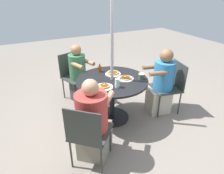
{
  "coord_description": "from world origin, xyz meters",
  "views": [
    {
      "loc": [
        -2.54,
        1.27,
        2.05
      ],
      "look_at": [
        0.0,
        0.0,
        0.59
      ],
      "focal_mm": 32.0,
      "sensor_mm": 36.0,
      "label": 1
    }
  ],
  "objects": [
    {
      "name": "patio_chair_north",
      "position": [
        1.0,
        0.35,
        0.51
      ],
      "size": [
        0.58,
        0.58,
        0.89
      ],
      "rotation": [
        0.0,
        0.0,
        -4.38
      ],
      "color": "#333833",
      "rests_on": "ground"
    },
    {
      "name": "ground_plane",
      "position": [
        0.0,
        0.0,
        0.0
      ],
      "size": [
        12.0,
        12.0,
        0.0
      ],
      "primitive_type": "plane",
      "color": "gray"
    },
    {
      "name": "umbrella_pole",
      "position": [
        0.0,
        0.0,
        1.18
      ],
      "size": [
        0.05,
        0.05,
        2.36
      ],
      "primitive_type": "cylinder",
      "color": "#ADADB2",
      "rests_on": "ground"
    },
    {
      "name": "diner_south",
      "position": [
        -0.19,
        -0.86,
        0.52
      ],
      "size": [
        0.43,
        0.54,
        1.15
      ],
      "rotation": [
        0.0,
        0.0,
        -0.22
      ],
      "color": "beige",
      "rests_on": "ground"
    },
    {
      "name": "patio_chair_south",
      "position": [
        -0.23,
        -1.03,
        0.51
      ],
      "size": [
        0.54,
        0.54,
        0.89
      ],
      "rotation": [
        0.0,
        0.0,
        -0.22
      ],
      "color": "#333833",
      "rests_on": "ground"
    },
    {
      "name": "drinking_glass_a",
      "position": [
        -0.27,
        0.05,
        0.79
      ],
      "size": [
        0.07,
        0.07,
        0.14
      ],
      "primitive_type": "cylinder",
      "color": "silver",
      "rests_on": "patio_table"
    },
    {
      "name": "pancake_plate_b",
      "position": [
        0.17,
        -0.1,
        0.74
      ],
      "size": [
        0.25,
        0.25,
        0.05
      ],
      "color": "white",
      "rests_on": "patio_table"
    },
    {
      "name": "patio_table",
      "position": [
        0.0,
        0.0,
        0.6
      ],
      "size": [
        1.14,
        1.14,
        0.72
      ],
      "color": "black",
      "rests_on": "ground"
    },
    {
      "name": "pancake_plate_a",
      "position": [
        -0.09,
        -0.19,
        0.74
      ],
      "size": [
        0.25,
        0.25,
        0.05
      ],
      "color": "white",
      "rests_on": "patio_table"
    },
    {
      "name": "diner_north",
      "position": [
        0.83,
        0.29,
        0.51
      ],
      "size": [
        0.52,
        0.44,
        1.11
      ],
      "rotation": [
        0.0,
        0.0,
        -4.38
      ],
      "color": "#3D3D42",
      "rests_on": "ground"
    },
    {
      "name": "coffee_cup",
      "position": [
        -0.2,
        -0.42,
        0.77
      ],
      "size": [
        0.09,
        0.09,
        0.09
      ],
      "color": "#33513D",
      "rests_on": "patio_table"
    },
    {
      "name": "syrup_bottle",
      "position": [
        0.37,
        0.05,
        0.78
      ],
      "size": [
        0.08,
        0.06,
        0.14
      ],
      "color": "brown",
      "rests_on": "patio_table"
    },
    {
      "name": "pancake_plate_c",
      "position": [
        -0.2,
        0.23,
        0.74
      ],
      "size": [
        0.25,
        0.25,
        0.05
      ],
      "color": "white",
      "rests_on": "patio_table"
    },
    {
      "name": "patio_chair_east",
      "position": [
        -0.78,
        0.71,
        0.51
      ],
      "size": [
        0.64,
        0.64,
        0.89
      ],
      "rotation": [
        0.0,
        0.0,
        -2.31
      ],
      "color": "#333833",
      "rests_on": "ground"
    },
    {
      "name": "diner_east",
      "position": [
        -0.65,
        0.59,
        0.51
      ],
      "size": [
        0.61,
        0.6,
        1.13
      ],
      "rotation": [
        0.0,
        0.0,
        -2.31
      ],
      "color": "gray",
      "rests_on": "ground"
    }
  ]
}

